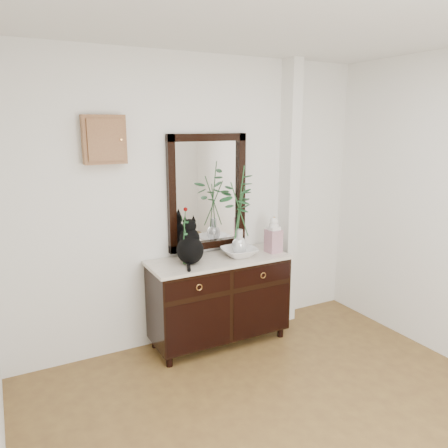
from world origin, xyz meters
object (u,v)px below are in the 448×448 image
cat (190,241)px  lotus_bowl (239,252)px  ginger_jar (274,234)px  sideboard (219,296)px

cat → lotus_bowl: 0.52m
ginger_jar → sideboard: bearing=173.8°
cat → ginger_jar: cat is taller
sideboard → cat: 0.64m
sideboard → lotus_bowl: (0.20, -0.03, 0.42)m
sideboard → cat: (-0.29, 0.01, 0.58)m
sideboard → ginger_jar: bearing=-6.2°
cat → ginger_jar: (0.86, -0.07, -0.02)m
sideboard → ginger_jar: (0.57, -0.06, 0.55)m
lotus_bowl → ginger_jar: ginger_jar is taller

